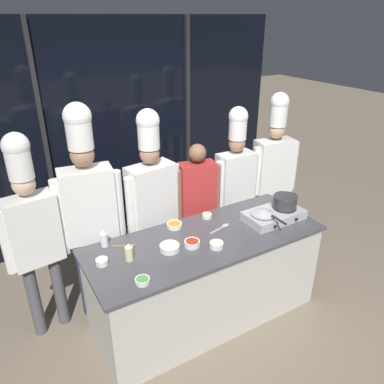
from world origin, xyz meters
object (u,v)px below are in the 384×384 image
Objects in this scene: prep_bowl_rice at (170,247)px; prep_bowl_ginger at (207,215)px; chef_head at (33,227)px; prep_bowl_carrots at (174,225)px; serving_spoon_solid at (223,227)px; prep_bowl_chili_flakes at (192,243)px; chef_sous at (89,203)px; stock_pot at (285,201)px; frying_pan at (264,212)px; squeeze_bottle_oil at (129,252)px; chef_apprentice at (274,166)px; serving_spoon_slotted at (128,246)px; person_guest at (197,200)px; prep_bowl_scallions at (143,280)px; squeeze_bottle_clear at (104,238)px; chef_pastry at (235,178)px; prep_bowl_bean_sprouts at (216,244)px; portable_stove at (274,215)px; prep_bowl_garlic at (102,261)px; chef_line at (152,196)px.

prep_bowl_rice is 1.79× the size of prep_bowl_ginger.
chef_head is (-1.53, 0.29, 0.18)m from prep_bowl_ginger.
serving_spoon_solid is at bearing -30.97° from prep_bowl_carrots.
serving_spoon_solid is (0.41, 0.12, -0.02)m from prep_bowl_chili_flakes.
stock_pot is at bearing 167.12° from chef_sous.
squeeze_bottle_oil reaches higher than frying_pan.
serving_spoon_slotted is at bearing 21.19° from chef_apprentice.
serving_spoon_solid is at bearing 97.36° from person_guest.
chef_sous is (-1.72, 0.65, 0.15)m from stock_pot.
chef_sous is at bearing 96.93° from prep_bowl_scallions.
prep_bowl_scallions is at bearing -171.76° from stock_pot.
chef_pastry is at bearing 10.67° from squeeze_bottle_clear.
prep_bowl_chili_flakes is 1.19× the size of prep_bowl_scallions.
prep_bowl_bean_sprouts is 0.74m from prep_bowl_scallions.
prep_bowl_rice reaches higher than prep_bowl_bean_sprouts.
chef_head is at bearing 10.91° from person_guest.
chef_apprentice reaches higher than serving_spoon_slotted.
portable_stove is 2.97× the size of serving_spoon_slotted.
frying_pan is 2.91× the size of prep_bowl_carrots.
squeeze_bottle_oil is 0.10× the size of person_guest.
chef_sous is at bearing 81.43° from prep_bowl_garlic.
prep_bowl_bean_sprouts is at bearing 8.53° from prep_bowl_scallions.
chef_pastry is (0.04, 0.69, 0.12)m from portable_stove.
prep_bowl_carrots is at bearing 164.59° from chef_sous.
prep_bowl_bean_sprouts is at bearing 40.48° from chef_apprentice.
person_guest is (0.64, 0.60, 0.02)m from prep_bowl_rice.
squeeze_bottle_oil is at bearing -14.66° from prep_bowl_garlic.
chef_apprentice is (0.47, 0.70, 0.04)m from stock_pot.
prep_bowl_bean_sprouts is at bearing 96.82° from chef_line.
frying_pan is 2.05m from chef_head.
chef_pastry is at bearing 16.06° from serving_spoon_slotted.
serving_spoon_slotted is 0.61m from chef_line.
prep_bowl_chili_flakes is at bearing -30.05° from serving_spoon_slotted.
squeeze_bottle_oil is (0.11, -0.30, 0.00)m from squeeze_bottle_clear.
stock_pot is at bearing 0.10° from portable_stove.
prep_bowl_garlic is at bearing 28.61° from chef_line.
squeeze_bottle_oil is at bearing -70.54° from squeeze_bottle_clear.
prep_bowl_rice is at bearing 177.24° from frying_pan.
chef_sous is (-1.59, 0.65, 0.26)m from portable_stove.
portable_stove is at bearing -11.14° from serving_spoon_slotted.
person_guest is (1.09, 0.26, -0.02)m from squeeze_bottle_clear.
chef_apprentice is (2.19, 0.05, -0.10)m from chef_sous.
chef_head is at bearing -7.65° from chef_line.
prep_bowl_scallions is at bearing 52.10° from person_guest.
chef_head is at bearing 123.82° from prep_bowl_scallions.
chef_line is at bearing 105.79° from prep_bowl_bean_sprouts.
chef_pastry is (1.15, 0.64, 0.14)m from prep_bowl_rice.
prep_bowl_carrots is at bearing -2.54° from squeeze_bottle_clear.
prep_bowl_ginger is at bearing 172.10° from chef_sous.
prep_bowl_bean_sprouts is 0.21m from prep_bowl_chili_flakes.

